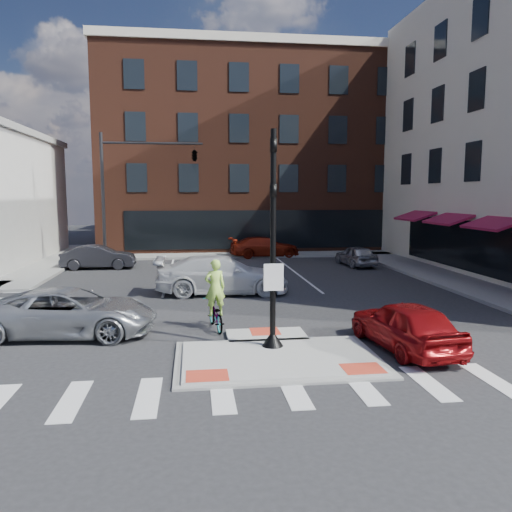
{
  "coord_description": "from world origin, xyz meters",
  "views": [
    {
      "loc": [
        -2.19,
        -13.06,
        4.37
      ],
      "look_at": [
        0.22,
        5.82,
        2.0
      ],
      "focal_mm": 35.0,
      "sensor_mm": 36.0,
      "label": 1
    }
  ],
  "objects": [
    {
      "name": "mast_arm_signal",
      "position": [
        -3.47,
        18.0,
        6.21
      ],
      "size": [
        6.1,
        2.24,
        8.0
      ],
      "color": "black",
      "rests_on": "ground"
    },
    {
      "name": "building_far_left",
      "position": [
        -4.0,
        52.0,
        5.0
      ],
      "size": [
        10.0,
        12.0,
        10.0
      ],
      "primitive_type": "cube",
      "color": "slate",
      "rests_on": "ground"
    },
    {
      "name": "building_far_right",
      "position": [
        9.0,
        54.0,
        6.0
      ],
      "size": [
        12.0,
        12.0,
        12.0
      ],
      "primitive_type": "cube",
      "color": "brown",
      "rests_on": "ground"
    },
    {
      "name": "signal_pole",
      "position": [
        0.0,
        0.4,
        2.36
      ],
      "size": [
        0.6,
        0.6,
        5.98
      ],
      "color": "black",
      "rests_on": "refuge_island"
    },
    {
      "name": "silver_suv",
      "position": [
        -6.01,
        2.66,
        0.74
      ],
      "size": [
        5.5,
        2.94,
        1.47
      ],
      "primitive_type": "imported",
      "rotation": [
        0.0,
        0.0,
        1.47
      ],
      "color": "#ADB1B5",
      "rests_on": "ground"
    },
    {
      "name": "building_n",
      "position": [
        3.0,
        31.99,
        7.8
      ],
      "size": [
        24.4,
        18.4,
        15.5
      ],
      "color": "#522719",
      "rests_on": "ground"
    },
    {
      "name": "sidewalk_e",
      "position": [
        10.8,
        10.0,
        0.07
      ],
      "size": [
        3.0,
        24.0,
        0.15
      ],
      "primitive_type": "cube",
      "color": "gray",
      "rests_on": "ground"
    },
    {
      "name": "sidewalk_n",
      "position": [
        3.0,
        22.0,
        0.07
      ],
      "size": [
        26.0,
        3.0,
        0.15
      ],
      "primitive_type": "cube",
      "color": "gray",
      "rests_on": "ground"
    },
    {
      "name": "bg_car_red",
      "position": [
        2.78,
        21.21,
        0.71
      ],
      "size": [
        5.06,
        2.51,
        1.41
      ],
      "primitive_type": "imported",
      "rotation": [
        0.0,
        0.0,
        1.68
      ],
      "color": "maroon",
      "rests_on": "ground"
    },
    {
      "name": "bg_car_silver",
      "position": [
        7.69,
        16.13,
        0.63
      ],
      "size": [
        1.86,
        3.85,
        1.27
      ],
      "primitive_type": "imported",
      "rotation": [
        0.0,
        0.0,
        3.24
      ],
      "color": "#B8BAC0",
      "rests_on": "ground"
    },
    {
      "name": "red_sedan",
      "position": [
        3.72,
        0.0,
        0.71
      ],
      "size": [
        2.19,
        4.32,
        1.41
      ],
      "primitive_type": "imported",
      "rotation": [
        0.0,
        0.0,
        3.27
      ],
      "color": "maroon",
      "rests_on": "ground"
    },
    {
      "name": "ground",
      "position": [
        0.0,
        0.0,
        0.0
      ],
      "size": [
        120.0,
        120.0,
        0.0
      ],
      "primitive_type": "plane",
      "color": "#28282B",
      "rests_on": "ground"
    },
    {
      "name": "bg_car_dark",
      "position": [
        -7.71,
        16.95,
        0.69
      ],
      "size": [
        4.23,
        1.52,
        1.39
      ],
      "primitive_type": "imported",
      "rotation": [
        0.0,
        0.0,
        1.58
      ],
      "color": "#26252A",
      "rests_on": "ground"
    },
    {
      "name": "cyclist",
      "position": [
        -1.5,
        2.8,
        0.77
      ],
      "size": [
        0.93,
        1.91,
        2.29
      ],
      "rotation": [
        0.0,
        0.0,
        3.31
      ],
      "color": "#3F3F44",
      "rests_on": "ground"
    },
    {
      "name": "white_pickup",
      "position": [
        -0.93,
        8.63,
        0.84
      ],
      "size": [
        5.87,
        2.54,
        1.68
      ],
      "primitive_type": "imported",
      "rotation": [
        0.0,
        0.0,
        1.54
      ],
      "color": "white",
      "rests_on": "ground"
    },
    {
      "name": "refuge_island",
      "position": [
        0.0,
        -0.26,
        0.05
      ],
      "size": [
        5.4,
        4.65,
        0.13
      ],
      "color": "gray",
      "rests_on": "ground"
    }
  ]
}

